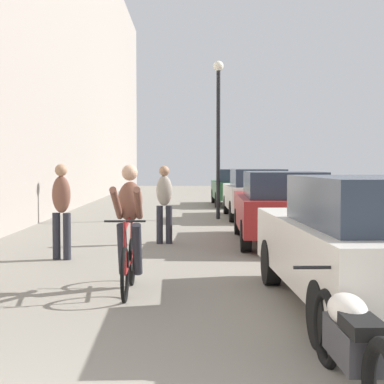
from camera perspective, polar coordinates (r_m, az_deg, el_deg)
cyclist_on_bicycle at (r=8.11m, az=-6.04°, el=-3.74°), size 0.52×1.76×1.74m
pedestrian_near at (r=10.89m, az=-12.41°, el=-1.31°), size 0.38×0.30×1.72m
pedestrian_mid at (r=12.77m, az=-2.68°, el=-0.76°), size 0.35×0.25×1.68m
street_lamp at (r=18.56m, az=2.54°, el=7.00°), size 0.32×0.32×4.90m
parked_car_nearest at (r=7.18m, az=16.40°, el=-4.60°), size 1.98×4.49×1.58m
parked_car_second at (r=13.00m, az=8.47°, el=-1.34°), size 1.99×4.45×1.56m
parked_car_third at (r=18.94m, az=6.14°, el=-0.06°), size 1.87×4.39×1.56m
parked_car_fourth at (r=24.66m, az=4.14°, el=0.52°), size 1.82×4.24×1.50m
parked_motorcycle at (r=4.66m, az=15.05°, el=-13.78°), size 0.62×2.15×0.92m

